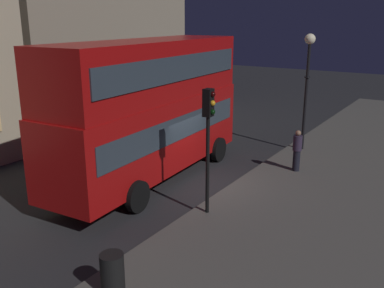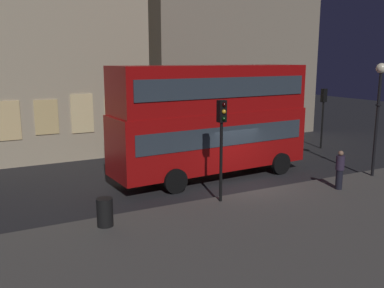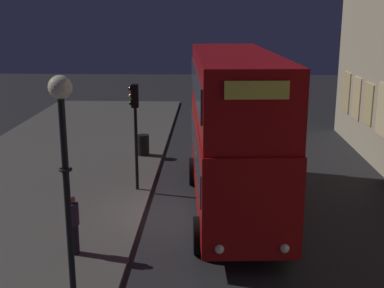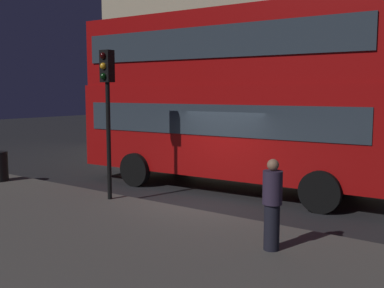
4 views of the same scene
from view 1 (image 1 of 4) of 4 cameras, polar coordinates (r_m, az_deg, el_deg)
ground_plane at (r=16.69m, az=1.79°, el=-5.45°), size 80.00×80.00×0.00m
sidewalk_slab at (r=14.84m, az=20.60°, el=-9.20°), size 44.00×9.22×0.12m
double_decker_bus at (r=16.49m, az=-5.66°, el=5.29°), size 10.11×3.33×5.44m
traffic_light_near_kerb at (r=13.19m, az=2.20°, el=2.45°), size 0.33×0.37×4.05m
traffic_light_far_side at (r=26.10m, az=3.33°, el=8.85°), size 0.32×0.36×3.88m
street_lamp at (r=20.67m, az=15.16°, el=9.84°), size 0.48×0.48×5.42m
pedestrian at (r=18.10m, az=13.78°, el=-0.81°), size 0.37×0.37×1.72m
litter_bin at (r=10.37m, az=-10.53°, el=-16.56°), size 0.56×0.56×0.98m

